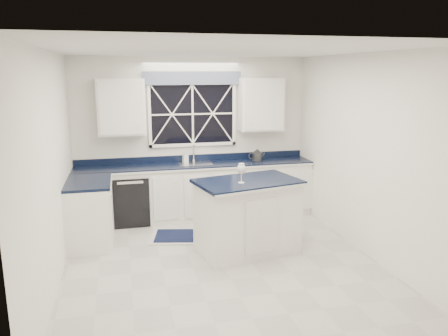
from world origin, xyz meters
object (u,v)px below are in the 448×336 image
object	(u,v)px
island	(247,216)
wine_glass	(241,170)
faucet	(194,152)
kettle	(257,155)
dishwasher	(131,198)
soap_bottle	(185,157)

from	to	relation	value
island	wine_glass	size ratio (longest dim) A/B	5.78
faucet	island	bearing A→B (deg)	-76.50
island	kettle	world-z (taller)	kettle
faucet	kettle	world-z (taller)	faucet
faucet	kettle	size ratio (longest dim) A/B	1.03
kettle	faucet	bearing A→B (deg)	177.08
dishwasher	faucet	world-z (taller)	faucet
dishwasher	wine_glass	xyz separation A→B (m)	(1.41, -1.73, 0.79)
faucet	kettle	xyz separation A→B (m)	(1.08, -0.18, -0.06)
kettle	soap_bottle	distance (m)	1.24
wine_glass	soap_bottle	bearing A→B (deg)	103.54
dishwasher	wine_glass	distance (m)	2.37
dishwasher	faucet	bearing A→B (deg)	10.02
island	kettle	bearing A→B (deg)	55.64
island	soap_bottle	size ratio (longest dim) A/B	8.00
faucet	wine_glass	xyz separation A→B (m)	(0.31, -1.92, 0.10)
faucet	wine_glass	size ratio (longest dim) A/B	1.15
faucet	soap_bottle	bearing A→B (deg)	-172.33
island	wine_glass	xyz separation A→B (m)	(-0.12, -0.12, 0.69)
dishwasher	soap_bottle	xyz separation A→B (m)	(0.95, 0.17, 0.62)
wine_glass	island	bearing A→B (deg)	43.85
island	kettle	size ratio (longest dim) A/B	5.16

